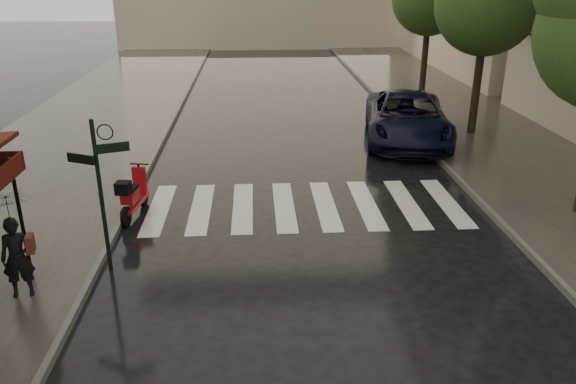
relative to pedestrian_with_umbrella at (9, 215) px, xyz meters
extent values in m
plane|color=black|center=(2.49, -1.96, -1.70)|extent=(120.00, 120.00, 0.00)
cube|color=#38332D|center=(-2.01, 10.04, -1.64)|extent=(6.00, 60.00, 0.12)
cube|color=#38332D|center=(12.74, 10.04, -1.64)|extent=(5.50, 60.00, 0.12)
cube|color=#595651|center=(1.04, 10.04, -1.62)|extent=(0.12, 60.00, 0.16)
cube|color=#595651|center=(9.94, 10.04, -1.62)|extent=(0.12, 60.00, 0.16)
cube|color=silver|center=(1.79, 4.04, -1.69)|extent=(0.50, 3.20, 0.01)
cube|color=silver|center=(2.84, 4.04, -1.69)|extent=(0.50, 3.20, 0.01)
cube|color=silver|center=(3.89, 4.04, -1.69)|extent=(0.50, 3.20, 0.01)
cube|color=silver|center=(4.94, 4.04, -1.69)|extent=(0.50, 3.20, 0.01)
cube|color=silver|center=(5.99, 4.04, -1.69)|extent=(0.50, 3.20, 0.01)
cube|color=silver|center=(7.04, 4.04, -1.69)|extent=(0.50, 3.20, 0.01)
cube|color=silver|center=(8.09, 4.04, -1.69)|extent=(0.50, 3.20, 0.01)
cube|color=silver|center=(9.14, 4.04, -1.69)|extent=(0.50, 3.20, 0.01)
cylinder|color=black|center=(-0.16, 0.79, -0.40)|extent=(0.07, 0.07, 2.35)
cylinder|color=black|center=(1.29, 1.04, -0.15)|extent=(0.08, 0.08, 3.10)
cube|color=black|center=(1.59, 1.04, 0.85)|extent=(0.62, 0.26, 0.18)
cube|color=black|center=(1.01, 1.04, 0.65)|extent=(0.56, 0.29, 0.18)
cylinder|color=black|center=(11.99, 10.04, 0.66)|extent=(0.28, 0.28, 4.48)
sphere|color=#1F3A15|center=(11.99, 10.04, 2.82)|extent=(3.40, 3.40, 3.40)
cylinder|color=black|center=(12.19, 17.04, 0.61)|extent=(0.28, 0.28, 4.37)
imported|color=black|center=(0.00, 0.00, -0.82)|extent=(0.61, 0.47, 1.50)
imported|color=black|center=(0.00, 0.00, 0.38)|extent=(1.06, 1.08, 0.82)
cube|color=#4D2114|center=(0.24, 0.05, -0.58)|extent=(0.18, 0.30, 0.32)
cylinder|color=black|center=(1.19, 3.07, -1.46)|extent=(0.17, 0.49, 0.48)
cylinder|color=black|center=(1.37, 4.32, -1.46)|extent=(0.17, 0.49, 0.48)
cube|color=maroon|center=(1.29, 3.72, -1.37)|extent=(0.47, 1.34, 0.10)
cube|color=maroon|center=(1.25, 3.47, -1.07)|extent=(0.38, 0.59, 0.28)
cube|color=maroon|center=(1.35, 4.17, -0.99)|extent=(0.34, 0.17, 0.75)
cylinder|color=black|center=(1.37, 4.27, -0.57)|extent=(0.46, 0.10, 0.04)
cube|color=black|center=(1.20, 3.10, -0.74)|extent=(0.36, 0.34, 0.28)
imported|color=black|center=(9.49, 9.60, -0.88)|extent=(3.67, 6.24, 1.63)
camera|label=1|loc=(4.24, -9.03, 3.94)|focal=35.00mm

